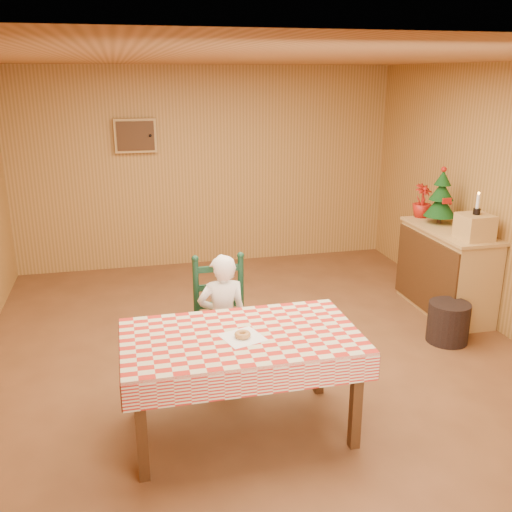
{
  "coord_description": "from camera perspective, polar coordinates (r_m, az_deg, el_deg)",
  "views": [
    {
      "loc": [
        -1.12,
        -4.47,
        2.49
      ],
      "look_at": [
        0.0,
        0.2,
        0.95
      ],
      "focal_mm": 40.0,
      "sensor_mm": 36.0,
      "label": 1
    }
  ],
  "objects": [
    {
      "name": "ladder_chair",
      "position": [
        4.79,
        -3.46,
        -6.75
      ],
      "size": [
        0.44,
        0.4,
        1.08
      ],
      "color": "#10301D",
      "rests_on": "ground"
    },
    {
      "name": "napkin",
      "position": [
        3.94,
        -1.35,
        -8.13
      ],
      "size": [
        0.33,
        0.33,
        0.0
      ],
      "primitive_type": "cube",
      "rotation": [
        0.0,
        0.0,
        0.31
      ],
      "color": "white",
      "rests_on": "dining_table"
    },
    {
      "name": "dining_table",
      "position": [
        4.02,
        -1.5,
        -8.9
      ],
      "size": [
        1.66,
        0.96,
        0.77
      ],
      "color": "#482913",
      "rests_on": "ground"
    },
    {
      "name": "crate",
      "position": [
        6.01,
        21.04,
        2.74
      ],
      "size": [
        0.31,
        0.31,
        0.25
      ],
      "primitive_type": "cube",
      "rotation": [
        0.0,
        0.0,
        0.03
      ],
      "color": "tan",
      "rests_on": "shelf_unit"
    },
    {
      "name": "cabin_walls",
      "position": [
        5.17,
        -0.9,
        10.38
      ],
      "size": [
        5.1,
        6.05,
        2.65
      ],
      "color": "#B18140",
      "rests_on": "ground"
    },
    {
      "name": "storage_bin",
      "position": [
        5.85,
        18.67,
        -6.31
      ],
      "size": [
        0.41,
        0.41,
        0.4
      ],
      "primitive_type": "cylinder",
      "rotation": [
        0.0,
        0.0,
        -0.04
      ],
      "color": "black",
      "rests_on": "ground"
    },
    {
      "name": "donut",
      "position": [
        3.93,
        -1.36,
        -7.86
      ],
      "size": [
        0.15,
        0.15,
        0.04
      ],
      "primitive_type": "torus",
      "rotation": [
        0.0,
        0.0,
        -0.36
      ],
      "color": "#B47F40",
      "rests_on": "napkin"
    },
    {
      "name": "seated_child",
      "position": [
        4.72,
        -3.35,
        -6.38
      ],
      "size": [
        0.41,
        0.27,
        1.12
      ],
      "primitive_type": "imported",
      "rotation": [
        0.0,
        0.0,
        3.14
      ],
      "color": "white",
      "rests_on": "ground"
    },
    {
      "name": "flower_arrangement",
      "position": [
        6.75,
        16.28,
        5.32
      ],
      "size": [
        0.27,
        0.27,
        0.38
      ],
      "primitive_type": "imported",
      "rotation": [
        0.0,
        0.0,
        0.31
      ],
      "color": "#A2170E",
      "rests_on": "shelf_unit"
    },
    {
      "name": "christmas_tree",
      "position": [
        6.5,
        18.02,
        5.55
      ],
      "size": [
        0.34,
        0.34,
        0.62
      ],
      "color": "#482913",
      "rests_on": "shelf_unit"
    },
    {
      "name": "candle_set",
      "position": [
        5.96,
        21.24,
        4.5
      ],
      "size": [
        0.07,
        0.07,
        0.22
      ],
      "color": "black",
      "rests_on": "crate"
    },
    {
      "name": "shelf_unit",
      "position": [
        6.48,
        18.46,
        -1.37
      ],
      "size": [
        0.54,
        1.24,
        0.93
      ],
      "color": "tan",
      "rests_on": "ground"
    },
    {
      "name": "ground",
      "position": [
        5.24,
        0.52,
        -10.6
      ],
      "size": [
        6.0,
        6.0,
        0.0
      ],
      "primitive_type": "plane",
      "color": "brown",
      "rests_on": "ground"
    }
  ]
}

